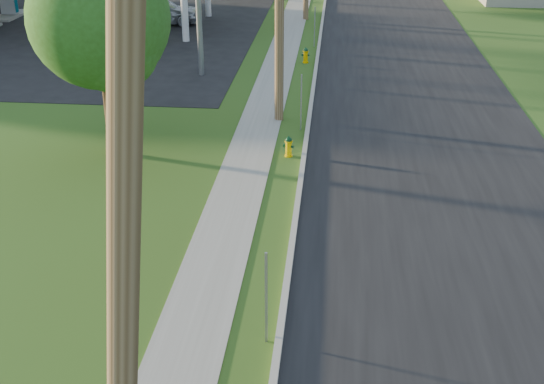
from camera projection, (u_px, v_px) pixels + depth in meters
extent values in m
cube|color=black|center=(447.00, 214.00, 18.10)|extent=(8.00, 120.00, 0.02)
cube|color=#9F9C92|center=(297.00, 205.00, 18.42)|extent=(0.15, 120.00, 0.15)
cube|color=gray|center=(233.00, 204.00, 18.59)|extent=(1.50, 120.00, 0.03)
cube|color=black|center=(37.00, 25.00, 39.59)|extent=(26.00, 28.00, 0.02)
cylinder|color=brown|center=(123.00, 278.00, 6.61)|extent=(1.31, 0.32, 9.48)
cube|color=gray|center=(266.00, 298.00, 12.83)|extent=(0.05, 0.04, 2.00)
cube|color=gray|center=(301.00, 103.00, 23.42)|extent=(0.05, 0.04, 2.00)
cube|color=gray|center=(315.00, 27.00, 34.37)|extent=(0.05, 0.04, 2.00)
cube|color=#9F9C92|center=(137.00, 33.00, 37.21)|extent=(1.20, 3.20, 0.18)
cube|color=#9EA0A3|center=(136.00, 15.00, 36.79)|extent=(0.90, 0.50, 1.70)
cube|color=#00526B|center=(136.00, 15.00, 36.79)|extent=(0.94, 0.40, 1.50)
cube|color=black|center=(134.00, 12.00, 36.44)|extent=(0.50, 0.02, 0.40)
cube|color=#9F9C92|center=(11.00, 16.00, 41.56)|extent=(1.20, 3.20, 0.18)
cube|color=#9F9C92|center=(155.00, 18.00, 40.80)|extent=(1.20, 3.20, 0.18)
cube|color=#9EA0A3|center=(154.00, 2.00, 40.38)|extent=(0.90, 0.50, 1.70)
cube|color=#00526B|center=(154.00, 2.00, 40.38)|extent=(0.94, 0.40, 1.50)
cylinder|color=gray|center=(199.00, 18.00, 29.01)|extent=(0.24, 0.24, 5.00)
cylinder|color=#392617|center=(108.00, 104.00, 21.26)|extent=(0.30, 0.30, 3.30)
sphere|color=#274F16|center=(99.00, 18.00, 20.12)|extent=(4.22, 4.22, 4.22)
sphere|color=#274F16|center=(111.00, 43.00, 20.10)|extent=(2.90, 2.90, 2.90)
cylinder|color=#E6B601|center=(289.00, 155.00, 21.69)|extent=(0.26, 0.26, 0.05)
cylinder|color=#E6B601|center=(289.00, 148.00, 21.58)|extent=(0.20, 0.20, 0.55)
cylinder|color=#E6B601|center=(289.00, 141.00, 21.48)|extent=(0.26, 0.26, 0.04)
sphere|color=black|center=(289.00, 140.00, 21.46)|extent=(0.21, 0.21, 0.21)
cylinder|color=black|center=(289.00, 137.00, 21.42)|extent=(0.05, 0.05, 0.05)
cylinder|color=black|center=(287.00, 147.00, 21.45)|extent=(0.13, 0.14, 0.10)
cylinder|color=black|center=(285.00, 145.00, 21.60)|extent=(0.11, 0.11, 0.08)
cylinder|color=black|center=(292.00, 147.00, 21.50)|extent=(0.11, 0.11, 0.08)
cylinder|color=#EFAD00|center=(305.00, 62.00, 31.95)|extent=(0.27, 0.27, 0.06)
cylinder|color=#EFAD00|center=(306.00, 57.00, 31.83)|extent=(0.22, 0.22, 0.59)
cylinder|color=#EFAD00|center=(306.00, 51.00, 31.72)|extent=(0.27, 0.27, 0.04)
sphere|color=#0C381B|center=(306.00, 50.00, 31.71)|extent=(0.23, 0.23, 0.23)
cylinder|color=#0C381B|center=(306.00, 48.00, 31.66)|extent=(0.05, 0.05, 0.06)
cylinder|color=#0C381B|center=(305.00, 56.00, 31.68)|extent=(0.12, 0.13, 0.11)
cylinder|color=#0C381B|center=(303.00, 55.00, 31.83)|extent=(0.11, 0.10, 0.09)
cylinder|color=#0C381B|center=(308.00, 55.00, 31.77)|extent=(0.11, 0.10, 0.09)
imported|color=#A6A8AD|center=(158.00, 10.00, 39.33)|extent=(5.00, 2.42, 1.64)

